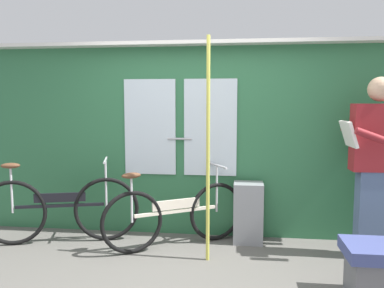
% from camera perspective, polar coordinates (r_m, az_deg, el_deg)
% --- Properties ---
extents(ground_plane, '(6.11, 4.05, 0.04)m').
position_cam_1_polar(ground_plane, '(3.72, -1.41, -19.01)').
color(ground_plane, '#56544F').
extents(train_door_wall, '(5.11, 0.28, 2.22)m').
position_cam_1_polar(train_door_wall, '(4.59, 0.73, 1.13)').
color(train_door_wall, '#2D6B42').
rests_on(train_door_wall, ground_plane).
extents(bicycle_near_door, '(1.42, 0.89, 0.87)m').
position_cam_1_polar(bicycle_near_door, '(4.32, -2.39, -10.07)').
color(bicycle_near_door, black).
rests_on(bicycle_near_door, ground_plane).
extents(bicycle_leaning_behind, '(1.66, 0.60, 0.93)m').
position_cam_1_polar(bicycle_leaning_behind, '(4.66, -18.44, -8.82)').
color(bicycle_leaning_behind, black).
rests_on(bicycle_leaning_behind, ground_plane).
extents(passenger_reading_newspaper, '(0.59, 0.53, 1.80)m').
position_cam_1_polar(passenger_reading_newspaper, '(4.30, 24.85, -2.55)').
color(passenger_reading_newspaper, slate).
rests_on(passenger_reading_newspaper, ground_plane).
extents(trash_bin_by_wall, '(0.32, 0.28, 0.67)m').
position_cam_1_polar(trash_bin_by_wall, '(4.51, 8.05, -9.71)').
color(trash_bin_by_wall, gray).
rests_on(trash_bin_by_wall, ground_plane).
extents(handrail_pole, '(0.04, 0.04, 2.18)m').
position_cam_1_polar(handrail_pole, '(3.82, 2.31, -0.96)').
color(handrail_pole, '#C6C14C').
rests_on(handrail_pole, ground_plane).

